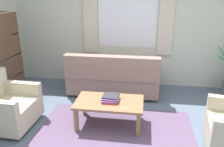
{
  "coord_description": "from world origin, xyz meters",
  "views": [
    {
      "loc": [
        0.41,
        -3.03,
        2.18
      ],
      "look_at": [
        -0.13,
        0.7,
        0.78
      ],
      "focal_mm": 37.46,
      "sensor_mm": 36.0,
      "label": 1
    }
  ],
  "objects_px": {
    "couch": "(113,78)",
    "armchair_left": "(5,106)",
    "coffee_table": "(109,104)",
    "book_stack_on_table": "(110,98)",
    "bookshelf": "(5,61)"
  },
  "relations": [
    {
      "from": "armchair_left",
      "to": "coffee_table",
      "type": "xyz_separation_m",
      "value": [
        1.69,
        0.26,
        0.03
      ]
    },
    {
      "from": "couch",
      "to": "coffee_table",
      "type": "relative_size",
      "value": 1.73
    },
    {
      "from": "armchair_left",
      "to": "book_stack_on_table",
      "type": "distance_m",
      "value": 1.73
    },
    {
      "from": "couch",
      "to": "book_stack_on_table",
      "type": "relative_size",
      "value": 5.28
    },
    {
      "from": "coffee_table",
      "to": "book_stack_on_table",
      "type": "distance_m",
      "value": 0.11
    },
    {
      "from": "armchair_left",
      "to": "bookshelf",
      "type": "height_order",
      "value": "bookshelf"
    },
    {
      "from": "book_stack_on_table",
      "to": "couch",
      "type": "bearing_deg",
      "value": 95.59
    },
    {
      "from": "couch",
      "to": "armchair_left",
      "type": "distance_m",
      "value": 2.16
    },
    {
      "from": "couch",
      "to": "armchair_left",
      "type": "height_order",
      "value": "couch"
    },
    {
      "from": "book_stack_on_table",
      "to": "bookshelf",
      "type": "relative_size",
      "value": 0.21
    },
    {
      "from": "armchair_left",
      "to": "bookshelf",
      "type": "distance_m",
      "value": 1.22
    },
    {
      "from": "couch",
      "to": "book_stack_on_table",
      "type": "bearing_deg",
      "value": 95.59
    },
    {
      "from": "book_stack_on_table",
      "to": "bookshelf",
      "type": "bearing_deg",
      "value": 162.2
    },
    {
      "from": "coffee_table",
      "to": "bookshelf",
      "type": "xyz_separation_m",
      "value": [
        -2.22,
        0.76,
        0.4
      ]
    },
    {
      "from": "book_stack_on_table",
      "to": "bookshelf",
      "type": "height_order",
      "value": "bookshelf"
    }
  ]
}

